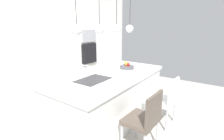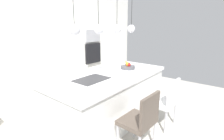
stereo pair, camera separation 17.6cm
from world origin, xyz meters
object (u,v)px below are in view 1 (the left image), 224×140
object	(u,v)px
fruit_bowl	(127,66)
microwave	(88,36)
chair_middle	(165,99)
oven	(89,53)
chair_near	(145,118)

from	to	relation	value
fruit_bowl	microwave	xyz separation A→B (m)	(0.67, 1.64, 0.53)
fruit_bowl	chair_middle	size ratio (longest dim) A/B	0.34
microwave	oven	world-z (taller)	microwave
microwave	oven	size ratio (longest dim) A/B	0.96
oven	chair_middle	xyz separation A→B (m)	(-0.79, -2.50, -0.47)
microwave	oven	bearing A→B (deg)	0.00
microwave	chair_near	xyz separation A→B (m)	(-1.61, -2.49, -0.96)
chair_near	microwave	bearing A→B (deg)	57.21
microwave	chair_near	world-z (taller)	microwave
fruit_bowl	chair_near	distance (m)	1.34
microwave	chair_near	distance (m)	3.11
oven	chair_near	distance (m)	3.00
microwave	chair_middle	world-z (taller)	microwave
chair_middle	microwave	bearing A→B (deg)	72.44
fruit_bowl	oven	bearing A→B (deg)	67.96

